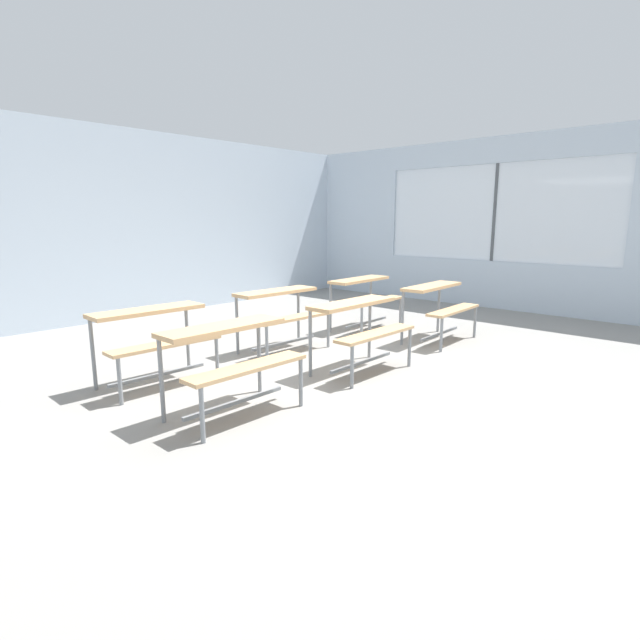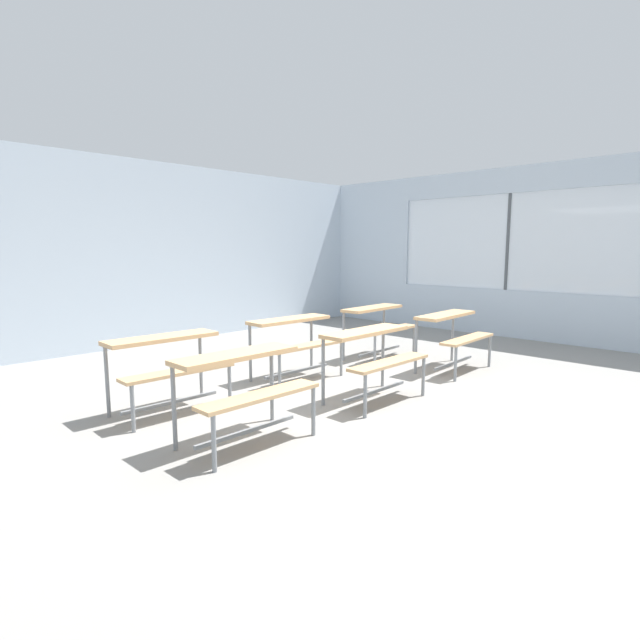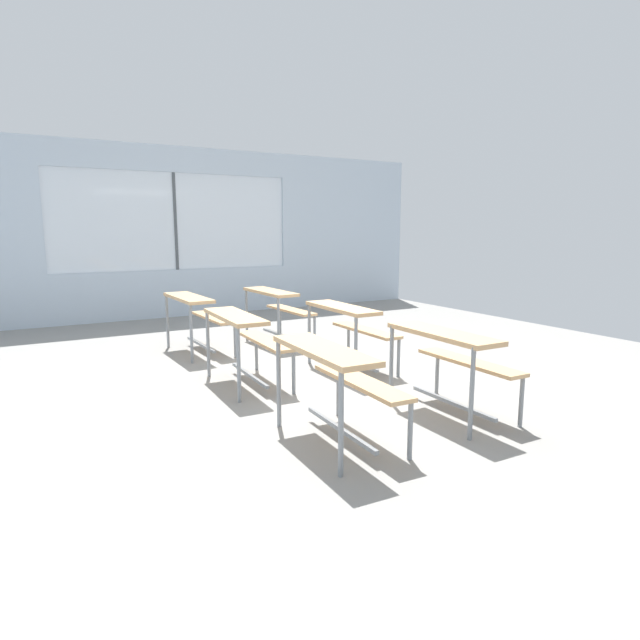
% 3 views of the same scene
% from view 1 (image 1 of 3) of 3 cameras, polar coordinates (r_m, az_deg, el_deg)
% --- Properties ---
extents(ground, '(10.00, 9.00, 0.05)m').
position_cam_1_polar(ground, '(5.29, 1.28, -6.39)').
color(ground, gray).
extents(wall_back, '(10.00, 0.12, 3.00)m').
position_cam_1_polar(wall_back, '(8.68, -22.07, 10.02)').
color(wall_back, silver).
rests_on(wall_back, ground).
extents(wall_right, '(0.12, 9.00, 3.00)m').
position_cam_1_polar(wall_right, '(9.35, 22.86, 9.68)').
color(wall_right, silver).
rests_on(wall_right, ground).
extents(desk_bench_r0c0, '(1.11, 0.60, 0.74)m').
position_cam_1_polar(desk_bench_r0c0, '(4.15, -10.12, -3.16)').
color(desk_bench_r0c0, tan).
rests_on(desk_bench_r0c0, ground).
extents(desk_bench_r0c1, '(1.10, 0.60, 0.74)m').
position_cam_1_polar(desk_bench_r0c1, '(5.25, 4.62, 0.09)').
color(desk_bench_r0c1, tan).
rests_on(desk_bench_r0c1, ground).
extents(desk_bench_r0c2, '(1.12, 0.63, 0.74)m').
position_cam_1_polar(desk_bench_r0c2, '(6.75, 13.46, 2.35)').
color(desk_bench_r0c2, tan).
rests_on(desk_bench_r0c2, ground).
extents(desk_bench_r1c0, '(1.12, 0.63, 0.74)m').
position_cam_1_polar(desk_bench_r1c0, '(5.07, -18.44, -0.88)').
color(desk_bench_r1c0, tan).
rests_on(desk_bench_r1c0, ground).
extents(desk_bench_r1c1, '(1.12, 0.63, 0.74)m').
position_cam_1_polar(desk_bench_r1c1, '(6.10, -4.34, 1.68)').
color(desk_bench_r1c1, tan).
rests_on(desk_bench_r1c1, ground).
extents(desk_bench_r1c2, '(1.12, 0.63, 0.74)m').
position_cam_1_polar(desk_bench_r1c2, '(7.32, 5.20, 3.31)').
color(desk_bench_r1c2, tan).
rests_on(desk_bench_r1c2, ground).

